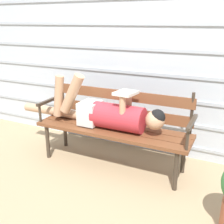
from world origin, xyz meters
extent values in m
plane|color=tan|center=(0.00, 0.00, 0.00)|extent=(12.00, 12.00, 0.00)
cube|color=#B2BCC6|center=(0.00, 0.76, 1.21)|extent=(5.32, 0.06, 2.42)
cube|color=#A3ADB7|center=(0.00, 0.72, 0.13)|extent=(5.32, 0.02, 0.04)
cube|color=#A3ADB7|center=(0.00, 0.72, 0.40)|extent=(5.32, 0.02, 0.04)
cube|color=#A3ADB7|center=(0.00, 0.72, 0.67)|extent=(5.32, 0.02, 0.04)
cube|color=#A3ADB7|center=(0.00, 0.72, 0.94)|extent=(5.32, 0.02, 0.04)
cube|color=#A3ADB7|center=(0.00, 0.72, 1.21)|extent=(5.32, 0.02, 0.04)
cube|color=#A3ADB7|center=(0.00, 0.72, 1.48)|extent=(5.32, 0.02, 0.04)
cube|color=brown|center=(0.00, 0.05, 0.41)|extent=(1.67, 0.14, 0.04)
cube|color=brown|center=(0.00, 0.20, 0.41)|extent=(1.67, 0.14, 0.04)
cube|color=brown|center=(0.00, 0.35, 0.41)|extent=(1.67, 0.14, 0.04)
cube|color=brown|center=(0.00, 0.41, 0.55)|extent=(1.60, 0.05, 0.11)
cube|color=brown|center=(0.00, 0.41, 0.74)|extent=(1.60, 0.05, 0.11)
cylinder|color=#382D23|center=(-0.77, 0.41, 0.64)|extent=(0.03, 0.03, 0.42)
cylinder|color=#382D23|center=(0.77, 0.41, 0.64)|extent=(0.03, 0.03, 0.42)
cylinder|color=#382D23|center=(-0.73, 0.03, 0.20)|extent=(0.04, 0.04, 0.40)
cylinder|color=#382D23|center=(0.73, 0.03, 0.20)|extent=(0.04, 0.04, 0.40)
cylinder|color=#382D23|center=(-0.73, 0.37, 0.20)|extent=(0.04, 0.04, 0.40)
cylinder|color=#382D23|center=(0.73, 0.37, 0.20)|extent=(0.04, 0.04, 0.40)
cube|color=#382D23|center=(-0.81, 0.20, 0.63)|extent=(0.04, 0.42, 0.03)
cylinder|color=#382D23|center=(-0.81, 0.03, 0.53)|extent=(0.03, 0.03, 0.20)
cube|color=#382D23|center=(0.81, 0.20, 0.63)|extent=(0.04, 0.42, 0.03)
cylinder|color=#382D23|center=(0.81, 0.03, 0.53)|extent=(0.03, 0.03, 0.20)
cylinder|color=#B72D38|center=(0.07, 0.20, 0.57)|extent=(0.54, 0.27, 0.27)
cube|color=silver|center=(-0.26, 0.20, 0.57)|extent=(0.20, 0.26, 0.24)
sphere|color=tan|center=(0.46, 0.20, 0.60)|extent=(0.19, 0.19, 0.19)
sphere|color=black|center=(0.48, 0.20, 0.63)|extent=(0.16, 0.16, 0.16)
cylinder|color=tan|center=(-0.45, 0.14, 0.77)|extent=(0.31, 0.11, 0.46)
cylinder|color=tan|center=(-0.62, 0.14, 0.72)|extent=(0.16, 0.09, 0.47)
cylinder|color=tan|center=(-0.78, 0.26, 0.49)|extent=(0.87, 0.10, 0.10)
cylinder|color=tan|center=(0.15, 0.12, 0.69)|extent=(0.06, 0.06, 0.25)
cylinder|color=tan|center=(0.15, 0.28, 0.69)|extent=(0.06, 0.06, 0.25)
cube|color=silver|center=(0.15, 0.20, 0.83)|extent=(0.20, 0.26, 0.04)
camera|label=1|loc=(1.15, -2.19, 1.51)|focal=43.31mm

